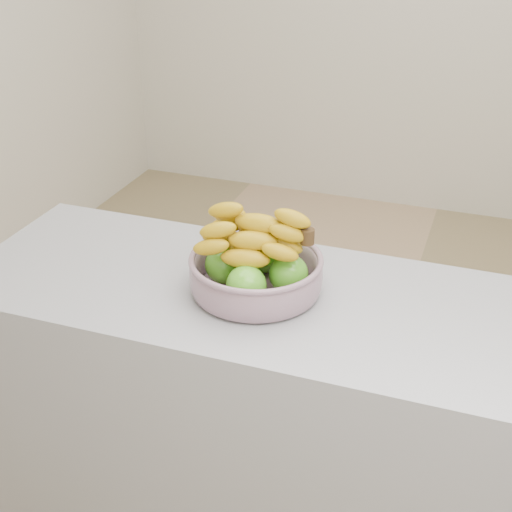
# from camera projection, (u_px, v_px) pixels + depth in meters

# --- Properties ---
(ground) EXTENTS (4.00, 4.00, 0.00)m
(ground) POSITION_uv_depth(u_px,v_px,m) (372.00, 411.00, 2.76)
(ground) COLOR tan
(ground) RESTS_ON ground
(counter) EXTENTS (2.00, 0.60, 0.90)m
(counter) POSITION_uv_depth(u_px,v_px,m) (332.00, 445.00, 1.95)
(counter) COLOR #9E9FA6
(counter) RESTS_ON ground
(fruit_bowl) EXTENTS (0.34, 0.34, 0.21)m
(fruit_bowl) POSITION_uv_depth(u_px,v_px,m) (256.00, 268.00, 1.78)
(fruit_bowl) COLOR #9DA5BD
(fruit_bowl) RESTS_ON counter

